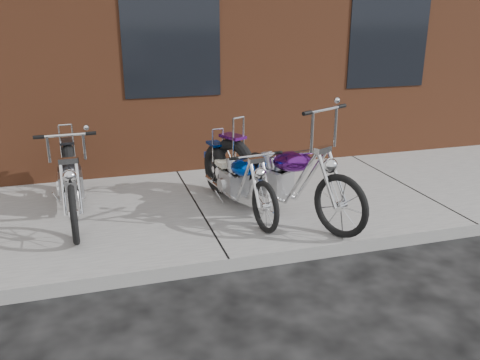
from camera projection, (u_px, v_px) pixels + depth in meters
name	position (u px, v px, depth m)	size (l,w,h in m)	color
ground	(229.00, 272.00, 5.12)	(120.00, 120.00, 0.00)	black
sidewalk	(198.00, 211.00, 6.45)	(22.00, 3.00, 0.15)	gray
chopper_purple	(278.00, 178.00, 6.08)	(1.18, 2.28, 1.39)	black
chopper_blue	(236.00, 180.00, 6.24)	(0.53, 2.05, 0.89)	black
chopper_third	(71.00, 183.00, 6.05)	(0.55, 2.25, 1.14)	black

